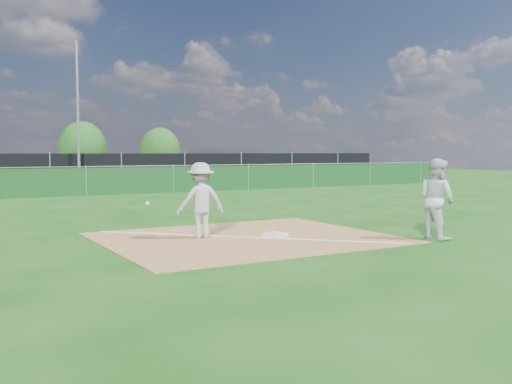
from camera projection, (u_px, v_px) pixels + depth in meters
ground at (121, 205)px, 20.16m from camera, size 90.00×90.00×0.00m
infield_dirt at (246, 238)px, 12.41m from camera, size 6.00×5.00×0.02m
foul_line at (246, 237)px, 12.41m from camera, size 5.01×5.01×0.01m
green_fence at (86, 182)px, 24.42m from camera, size 44.00×0.05×1.20m
black_fence at (50, 170)px, 31.29m from camera, size 46.00×0.04×1.80m
parking_lot at (35, 182)px, 35.66m from camera, size 46.00×9.00×0.01m
light_pole at (78, 114)px, 31.57m from camera, size 0.16×0.16×8.00m
first_base at (276, 235)px, 12.47m from camera, size 0.56×0.56×0.09m
play_at_first at (201, 200)px, 12.27m from camera, size 1.92×0.76×1.63m
runner at (437, 199)px, 12.24m from camera, size 0.69×0.87×1.74m
car_right at (130, 169)px, 38.87m from camera, size 5.07×2.37×1.43m
tree_mid at (82, 148)px, 42.76m from camera, size 3.53×3.53×4.19m
tree_right at (160, 151)px, 44.78m from camera, size 3.21×3.21×3.80m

